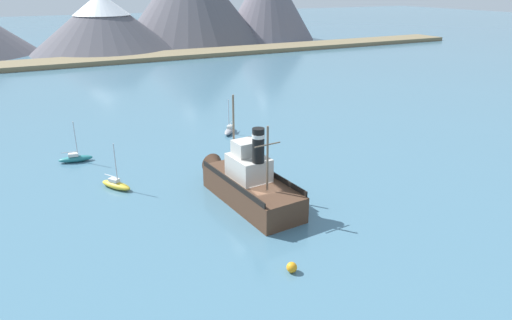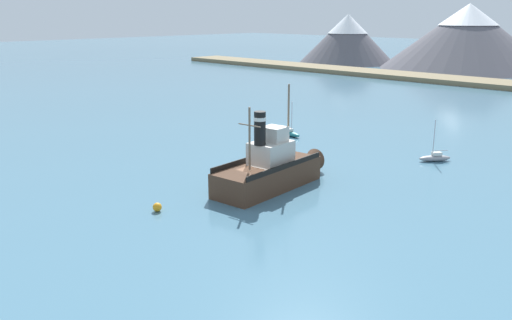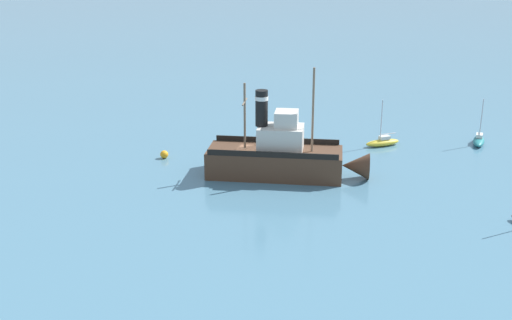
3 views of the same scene
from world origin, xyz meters
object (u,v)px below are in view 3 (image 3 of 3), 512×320
at_px(old_tugboat, 282,156).
at_px(sailboat_yellow, 383,142).
at_px(mooring_buoy, 164,154).
at_px(sailboat_teal, 479,140).

distance_m(old_tugboat, sailboat_yellow, 13.99).
height_order(old_tugboat, sailboat_yellow, old_tugboat).
bearing_deg(sailboat_yellow, old_tugboat, -38.42).
xyz_separation_m(old_tugboat, mooring_buoy, (-2.30, -12.00, -1.44)).
bearing_deg(sailboat_teal, sailboat_yellow, -74.02).
bearing_deg(sailboat_yellow, sailboat_teal, 105.98).
relative_size(old_tugboat, mooring_buoy, 18.54).
relative_size(old_tugboat, sailboat_teal, 2.99).
distance_m(sailboat_yellow, mooring_buoy, 22.38).
xyz_separation_m(sailboat_teal, mooring_buoy, (11.41, -30.43, -0.03)).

